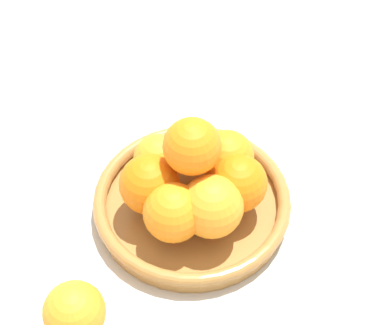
{
  "coord_description": "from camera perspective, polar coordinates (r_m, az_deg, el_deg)",
  "views": [
    {
      "loc": [
        0.45,
        0.25,
        0.7
      ],
      "look_at": [
        0.0,
        0.0,
        0.1
      ],
      "focal_mm": 60.0,
      "sensor_mm": 36.0,
      "label": 1
    }
  ],
  "objects": [
    {
      "name": "fruit_bowl",
      "position": [
        0.86,
        -0.0,
        -3.57
      ],
      "size": [
        0.26,
        0.26,
        0.03
      ],
      "color": "#A57238",
      "rests_on": "ground_plane"
    },
    {
      "name": "ground_plane",
      "position": [
        0.87,
        -0.0,
        -4.25
      ],
      "size": [
        4.0,
        4.0,
        0.0
      ],
      "primitive_type": "plane",
      "color": "beige"
    },
    {
      "name": "orange_pile",
      "position": [
        0.8,
        0.19,
        -1.38
      ],
      "size": [
        0.19,
        0.18,
        0.13
      ],
      "color": "orange",
      "rests_on": "fruit_bowl"
    },
    {
      "name": "stray_orange",
      "position": [
        0.76,
        -10.42,
        -12.94
      ],
      "size": [
        0.07,
        0.07,
        0.07
      ],
      "primitive_type": "sphere",
      "color": "orange",
      "rests_on": "ground_plane"
    }
  ]
}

